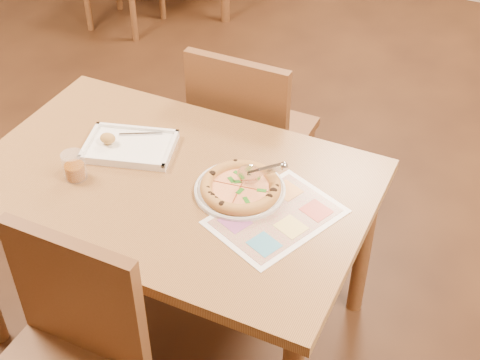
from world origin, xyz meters
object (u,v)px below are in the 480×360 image
at_px(plate, 240,190).
at_px(chair_far, 247,124).
at_px(glass_tumbler, 74,167).
at_px(chair_near, 64,347).
at_px(appetizer_tray, 128,147).
at_px(dining_table, 171,200).
at_px(pizza_cutter, 261,172).
at_px(menu, 276,217).
at_px(pizza, 241,187).

bearing_deg(plate, chair_far, 112.81).
distance_m(chair_far, glass_tumbler, 0.80).
height_order(chair_near, appetizer_tray, chair_near).
xyz_separation_m(dining_table, glass_tumbler, (-0.28, -0.12, 0.13)).
relative_size(chair_near, appetizer_tray, 1.35).
height_order(dining_table, chair_far, chair_far).
xyz_separation_m(chair_far, pizza_cutter, (0.29, -0.53, 0.24)).
height_order(dining_table, plate, plate).
distance_m(appetizer_tray, menu, 0.60).
height_order(pizza, appetizer_tray, appetizer_tray).
bearing_deg(plate, pizza, -53.40).
xyz_separation_m(dining_table, chair_near, (0.00, -0.60, -0.07)).
distance_m(dining_table, appetizer_tray, 0.25).
distance_m(plate, glass_tumbler, 0.54).
bearing_deg(chair_far, pizza_cutter, 118.92).
height_order(pizza_cutter, menu, pizza_cutter).
bearing_deg(appetizer_tray, plate, -5.22).
bearing_deg(pizza, plate, 126.60).
bearing_deg(chair_far, pizza, 113.04).
height_order(dining_table, pizza_cutter, pizza_cutter).
xyz_separation_m(chair_far, glass_tumbler, (-0.28, -0.72, 0.19)).
bearing_deg(plate, chair_near, -109.99).
bearing_deg(chair_near, appetizer_tray, 107.06).
bearing_deg(glass_tumbler, chair_near, -59.78).
bearing_deg(pizza, chair_far, 113.04).
relative_size(plate, glass_tumbler, 3.09).
bearing_deg(pizza, pizza_cutter, 34.99).
bearing_deg(dining_table, chair_far, 90.00).
bearing_deg(glass_tumbler, pizza, 16.37).
xyz_separation_m(chair_far, pizza, (0.24, -0.57, 0.18)).
relative_size(chair_near, glass_tumbler, 5.01).
distance_m(pizza, glass_tumbler, 0.54).
relative_size(pizza, glass_tumbler, 2.74).
xyz_separation_m(dining_table, pizza, (0.24, 0.04, 0.11)).
height_order(chair_near, chair_far, same).
height_order(plate, menu, plate).
bearing_deg(menu, chair_far, 121.91).
relative_size(chair_far, menu, 1.22).
distance_m(pizza_cutter, menu, 0.15).
distance_m(plate, pizza_cutter, 0.10).
xyz_separation_m(appetizer_tray, menu, (0.59, -0.10, -0.01)).
bearing_deg(dining_table, pizza_cutter, 13.71).
relative_size(pizza_cutter, glass_tumbler, 1.51).
height_order(dining_table, chair_near, chair_near).
xyz_separation_m(pizza, glass_tumbler, (-0.52, -0.15, 0.01)).
height_order(chair_far, pizza, chair_far).
distance_m(plate, menu, 0.16).
relative_size(chair_far, appetizer_tray, 1.35).
xyz_separation_m(chair_near, pizza, (0.24, 0.64, 0.18)).
bearing_deg(pizza_cutter, pizza, -166.80).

